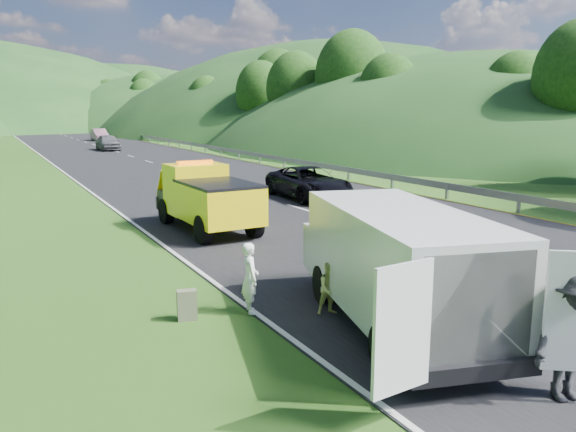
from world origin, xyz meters
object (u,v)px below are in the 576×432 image
woman (251,313)px  suitcase (187,305)px  tow_truck (206,198)px  white_van (396,261)px  passing_suv (309,199)px  child (330,315)px  worker (565,400)px

woman → suitcase: bearing=91.4°
tow_truck → white_van: 10.06m
suitcase → passing_suv: (9.95, 12.03, -0.31)m
tow_truck → woman: bearing=-105.7°
white_van → suitcase: (-3.38, 2.27, -1.00)m
woman → tow_truck: bearing=-2.1°
woman → white_van: bearing=-121.5°
tow_truck → passing_suv: tow_truck is taller
tow_truck → child: bearing=-95.8°
worker → suitcase: worker is taller
child → passing_suv: size_ratio=0.20×
white_van → suitcase: bearing=161.9°
child → suitcase: bearing=168.7°
tow_truck → woman: 8.37m
tow_truck → passing_suv: size_ratio=1.04×
tow_truck → white_van: size_ratio=0.78×
child → woman: bearing=159.3°
tow_truck → suitcase: bearing=-114.5°
white_van → passing_suv: size_ratio=1.34×
suitcase → child: bearing=-22.8°
suitcase → passing_suv: bearing=50.4°
child → passing_suv: (7.30, 13.15, 0.00)m
child → passing_suv: passing_suv is taller
worker → suitcase: 6.79m
woman → passing_suv: woman is taller
woman → child: woman is taller
child → suitcase: (-2.65, 1.11, 0.31)m
tow_truck → white_van: (0.04, -10.06, 0.17)m
white_van → child: size_ratio=6.54×
white_van → suitcase: 4.19m
suitcase → passing_suv: 15.62m
passing_suv → white_van: bearing=-112.1°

